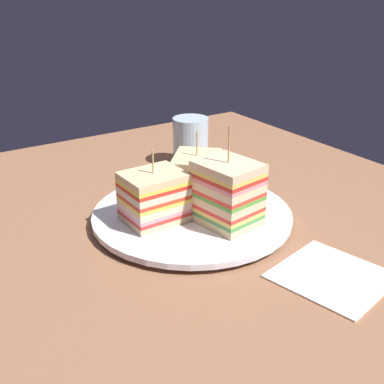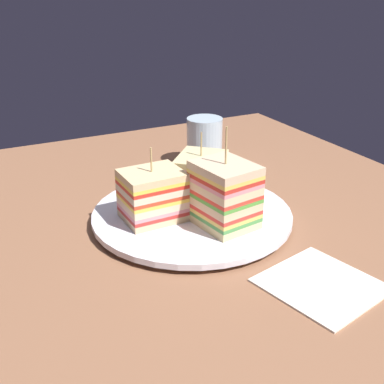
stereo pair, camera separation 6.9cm
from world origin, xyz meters
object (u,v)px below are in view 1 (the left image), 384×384
Objects in this scene: chip_pile at (195,196)px; drinking_glass at (191,144)px; sandwich_wedge_2 at (155,197)px; spoon at (134,194)px; sandwich_wedge_1 at (197,176)px; sandwich_wedge_0 at (227,193)px; napkin at (332,275)px; plate at (192,215)px.

drinking_glass is at bearing -31.45° from chip_pile.
spoon is (11.63, -2.73, -4.52)cm from sandwich_wedge_2.
spoon is at bearing 21.34° from chip_pile.
sandwich_wedge_1 reaches higher than spoon.
sandwich_wedge_0 is 1.33× the size of sandwich_wedge_2.
drinking_glass reaches higher than spoon.
sandwich_wedge_0 reaches higher than chip_pile.
spoon is 1.16× the size of napkin.
spoon is (17.46, 4.97, -5.38)cm from sandwich_wedge_0.
plate reaches higher than spoon.
chip_pile is 0.90× the size of drinking_glass.
drinking_glass is (19.44, -12.46, 2.86)cm from plate.
sandwich_wedge_1 reaches higher than napkin.
plate is at bearing 1.94° from sandwich_wedge_1.
spoon reaches higher than napkin.
chip_pile is at bearing 32.32° from spoon.
chip_pile reaches higher than napkin.
sandwich_wedge_1 is 4.15cm from chip_pile.
plate is at bearing 147.34° from drinking_glass.
plate is 12.53cm from spoon.
drinking_glass is (7.26, -15.37, 3.36)cm from spoon.
drinking_glass is (18.16, -11.11, 0.74)cm from chip_pile.
sandwich_wedge_0 is 16.93cm from napkin.
sandwich_wedge_1 is 11.12cm from spoon.
sandwich_wedge_2 is 0.86× the size of napkin.
drinking_glass is (24.72, -10.40, -2.02)cm from sandwich_wedge_0.
sandwich_wedge_2 reaches higher than napkin.
sandwich_wedge_0 is 26.89cm from drinking_glass.
sandwich_wedge_0 reaches higher than sandwich_wedge_1.
plate reaches higher than napkin.
sandwich_wedge_0 is 9.78cm from sandwich_wedge_1.
spoon is at bearing -97.52° from sandwich_wedge_1.
sandwich_wedge_1 is (4.30, -3.69, 3.74)cm from plate.
sandwich_wedge_0 is at bearing -38.66° from sandwich_wedge_2.
spoon is at bearing 115.29° from drinking_glass.
napkin is at bearing -63.51° from sandwich_wedge_2.
chip_pile is at bearing 4.87° from sandwich_wedge_1.
sandwich_wedge_1 is at bearing -40.62° from plate.
chip_pile is 11.99cm from spoon.
sandwich_wedge_0 is at bearing 13.31° from napkin.
sandwich_wedge_0 is 1.31× the size of sandwich_wedge_1.
napkin is (-21.40, -11.38, -4.68)cm from sandwich_wedge_2.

